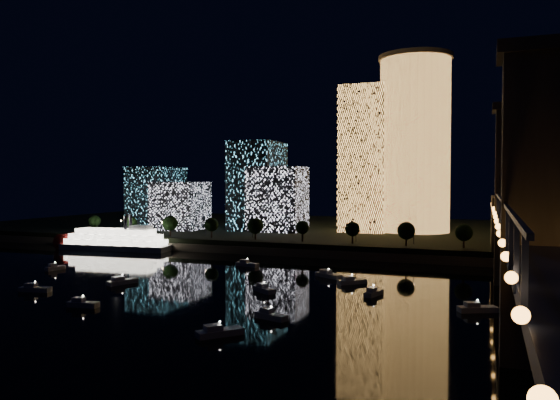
{
  "coord_description": "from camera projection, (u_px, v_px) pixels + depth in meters",
  "views": [
    {
      "loc": [
        57.26,
        -114.15,
        28.69
      ],
      "look_at": [
        -6.89,
        55.0,
        22.38
      ],
      "focal_mm": 35.0,
      "sensor_mm": 36.0,
      "label": 1
    }
  ],
  "objects": [
    {
      "name": "ground",
      "position": [
        224.0,
        303.0,
        127.96
      ],
      "size": [
        520.0,
        520.0,
        0.0
      ],
      "primitive_type": "plane",
      "color": "black",
      "rests_on": "ground"
    },
    {
      "name": "far_bank",
      "position": [
        366.0,
        232.0,
        277.39
      ],
      "size": [
        420.0,
        160.0,
        5.0
      ],
      "primitive_type": "cube",
      "color": "black",
      "rests_on": "ground"
    },
    {
      "name": "seawall",
      "position": [
        323.0,
        253.0,
        204.53
      ],
      "size": [
        420.0,
        6.0,
        3.0
      ],
      "primitive_type": "cube",
      "color": "#6B5E4C",
      "rests_on": "ground"
    },
    {
      "name": "tower_cylindrical",
      "position": [
        415.0,
        144.0,
        254.09
      ],
      "size": [
        34.0,
        34.0,
        81.74
      ],
      "color": "#FFAE51",
      "rests_on": "far_bank"
    },
    {
      "name": "tower_rectangular",
      "position": [
        365.0,
        159.0,
        255.62
      ],
      "size": [
        21.27,
        21.27,
        67.67
      ],
      "primitive_type": "cube",
      "color": "#FFAE51",
      "rests_on": "far_bank"
    },
    {
      "name": "midrise_blocks",
      "position": [
        224.0,
        195.0,
        267.15
      ],
      "size": [
        87.13,
        36.44,
        42.75
      ],
      "color": "white",
      "rests_on": "far_bank"
    },
    {
      "name": "truss_bridge",
      "position": [
        528.0,
        244.0,
        107.84
      ],
      "size": [
        13.0,
        266.0,
        50.0
      ],
      "color": "navy",
      "rests_on": "ground"
    },
    {
      "name": "riverboat",
      "position": [
        111.0,
        241.0,
        226.93
      ],
      "size": [
        51.23,
        15.33,
        15.2
      ],
      "color": "silver",
      "rests_on": "ground"
    },
    {
      "name": "motorboats",
      "position": [
        239.0,
        289.0,
        141.0
      ],
      "size": [
        134.18,
        83.22,
        2.78
      ],
      "color": "silver",
      "rests_on": "ground"
    },
    {
      "name": "esplanade_trees",
      "position": [
        267.0,
        226.0,
        218.72
      ],
      "size": [
        165.73,
        6.55,
        8.77
      ],
      "color": "black",
      "rests_on": "far_bank"
    },
    {
      "name": "street_lamps",
      "position": [
        252.0,
        228.0,
        227.54
      ],
      "size": [
        132.7,
        0.7,
        5.65
      ],
      "color": "black",
      "rests_on": "far_bank"
    }
  ]
}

